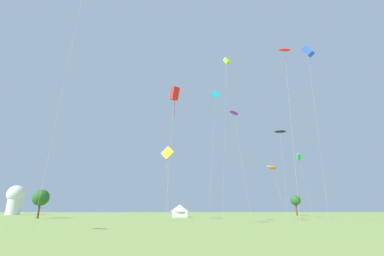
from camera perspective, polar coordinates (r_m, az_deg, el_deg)
The scene contains 14 objects.
kite_green_box at distance 70.77m, azimuth 22.05°, elevation -5.82°, with size 1.82×1.41×15.26m.
kite_purple_parafoil at distance 53.30m, azimuth 9.01°, elevation 3.27°, with size 3.57×3.03×20.95m.
kite_red_parafoil at distance 43.17m, azimuth 19.37°, elevation 15.49°, with size 2.16×1.71×25.08m.
kite_orange_parafoil at distance 51.74m, azimuth 16.84°, elevation -8.18°, with size 3.03×2.37×9.93m.
kite_blue_box at distance 57.70m, azimuth 23.73°, elevation 14.90°, with size 2.23×2.38×32.52m.
kite_cyan_diamond at distance 47.97m, azimuth 4.99°, elevation 6.74°, with size 2.73×1.77×22.86m.
kite_black_parafoil at distance 56.38m, azimuth 18.50°, elevation -0.76°, with size 2.40×2.66×17.47m.
kite_lime_box at distance 59.02m, azimuth 7.53°, elevation 14.02°, with size 3.17×2.73×33.42m.
kite_red_box at distance 36.99m, azimuth -3.80°, elevation 7.39°, with size 1.49×2.81×18.35m.
kite_yellow_diamond at distance 57.01m, azimuth -5.38°, elevation -5.48°, with size 2.84×2.52×15.15m.
festival_tent_center at distance 73.19m, azimuth -2.63°, elevation -17.31°, with size 4.93×4.93×3.21m.
observatory_dome at distance 123.41m, azimuth -33.85°, elevation -12.49°, with size 6.40×6.40×10.80m.
tree_distant_left at distance 96.48m, azimuth 21.45°, elevation -14.37°, with size 3.25×3.25×6.46m.
tree_distant_right at distance 71.94m, azimuth -29.86°, elevation -12.92°, with size 3.69×3.69×6.44m.
Camera 1 is at (-1.57, -3.84, 1.99)m, focal length 24.69 mm.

